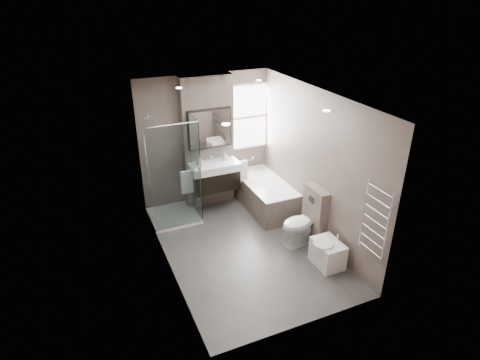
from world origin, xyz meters
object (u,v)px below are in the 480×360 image
bathtub (264,193)px  bidet (327,253)px  vanity (215,176)px  toilet (303,223)px

bathtub → bidet: (0.09, -2.05, -0.09)m
vanity → bathtub: vanity is taller
bathtub → vanity: bearing=160.6°
vanity → toilet: (0.97, -1.69, -0.35)m
bathtub → toilet: 1.37m
toilet → vanity: bearing=-157.5°
vanity → bidet: 2.64m
vanity → bathtub: size_ratio=0.59×
bathtub → toilet: (0.05, -1.37, 0.08)m
vanity → bathtub: (0.92, -0.33, -0.43)m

